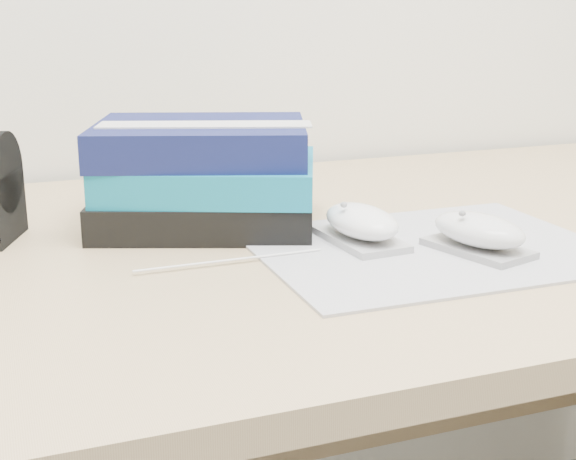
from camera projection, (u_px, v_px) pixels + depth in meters
name	position (u px, v px, depth m)	size (l,w,h in m)	color
desk	(323.00, 382.00, 1.09)	(1.60, 0.80, 0.73)	tan
mousepad	(429.00, 248.00, 0.88)	(0.38, 0.29, 0.00)	gray
mouse_rear	(361.00, 224.00, 0.89)	(0.07, 0.12, 0.05)	#A09FA2
mouse_front	(479.00, 233.00, 0.86)	(0.09, 0.13, 0.05)	gray
usb_cable	(230.00, 260.00, 0.83)	(0.00, 0.00, 0.20)	white
book_stack	(205.00, 175.00, 0.97)	(0.31, 0.28, 0.13)	black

